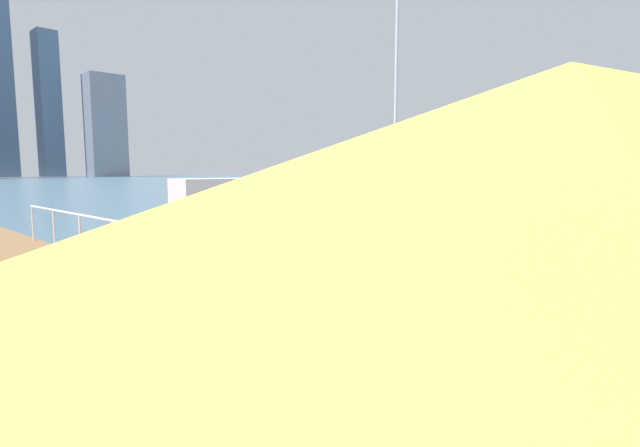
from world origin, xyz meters
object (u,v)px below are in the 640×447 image
Objects in this scene: moored_boat_1 at (395,214)px; moored_boat_2 at (244,228)px; patio_umbrella at (564,179)px; moored_boat_4 at (611,293)px.

moored_boat_2 is (-6.95, 0.37, 0.05)m from moored_boat_1.
moored_boat_1 reaches higher than patio_umbrella.
moored_boat_1 is 1.43× the size of moored_boat_4.
moored_boat_2 reaches higher than moored_boat_4.
moored_boat_2 is at bearing 176.97° from moored_boat_1.
moored_boat_1 is 11.33m from moored_boat_4.
patio_umbrella reaches higher than moored_boat_4.
patio_umbrella is at bearing -168.92° from moored_boat_4.
patio_umbrella is (-7.19, -10.71, 1.68)m from moored_boat_2.
patio_umbrella is at bearing -123.88° from moored_boat_2.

